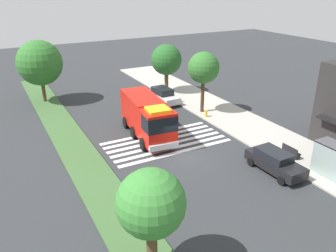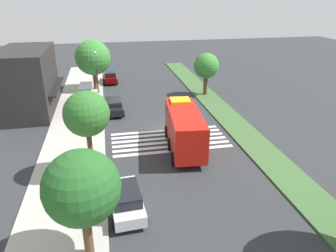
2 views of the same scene
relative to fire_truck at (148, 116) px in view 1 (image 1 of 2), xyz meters
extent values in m
plane|color=#2D3033|center=(4.68, 0.93, -2.05)|extent=(120.00, 120.00, 0.00)
cube|color=#ADA89E|center=(4.68, 9.68, -1.98)|extent=(60.00, 5.52, 0.14)
cube|color=#3D6033|center=(4.68, -6.55, -1.98)|extent=(60.00, 3.00, 0.14)
cube|color=silver|center=(-0.54, 0.93, -2.05)|extent=(0.45, 10.77, 0.01)
cube|color=silver|center=(0.36, 0.93, -2.05)|extent=(0.45, 10.77, 0.01)
cube|color=silver|center=(1.26, 0.93, -2.05)|extent=(0.45, 10.77, 0.01)
cube|color=silver|center=(2.16, 0.93, -2.05)|extent=(0.45, 10.77, 0.01)
cube|color=silver|center=(3.06, 0.93, -2.05)|extent=(0.45, 10.77, 0.01)
cube|color=silver|center=(3.96, 0.93, -2.05)|extent=(0.45, 10.77, 0.01)
cube|color=red|center=(2.55, -0.25, -0.05)|extent=(2.68, 2.80, 2.91)
cube|color=red|center=(-1.50, 0.14, 0.01)|extent=(5.92, 3.11, 3.01)
cube|color=black|center=(2.92, -0.28, 0.54)|extent=(2.00, 2.76, 1.28)
cube|color=silver|center=(3.87, -0.37, -1.25)|extent=(0.49, 2.59, 0.50)
cube|color=yellow|center=(2.55, -0.25, 1.53)|extent=(1.87, 1.96, 0.24)
cylinder|color=black|center=(2.43, 1.06, -1.50)|extent=(1.12, 0.40, 1.10)
cylinder|color=black|center=(2.19, -1.50, -1.50)|extent=(1.12, 0.40, 1.10)
cylinder|color=black|center=(-2.79, 1.56, -1.50)|extent=(1.12, 0.40, 1.10)
cylinder|color=black|center=(-3.04, -1.00, -1.50)|extent=(1.12, 0.40, 1.10)
cylinder|color=black|center=(-0.24, 1.32, -1.50)|extent=(1.12, 0.40, 1.10)
cylinder|color=black|center=(-0.49, -1.25, -1.50)|extent=(1.12, 0.40, 1.10)
cube|color=silver|center=(-7.91, 5.71, -1.36)|extent=(4.73, 2.16, 0.74)
cube|color=black|center=(-8.15, 5.70, -0.64)|extent=(2.68, 1.81, 0.69)
cylinder|color=black|center=(-6.45, 6.75, -1.73)|extent=(0.65, 0.26, 0.64)
cylinder|color=black|center=(-6.34, 4.86, -1.73)|extent=(0.65, 0.26, 0.64)
cylinder|color=black|center=(-9.49, 6.57, -1.73)|extent=(0.65, 0.26, 0.64)
cylinder|color=black|center=(-9.38, 4.68, -1.73)|extent=(0.65, 0.26, 0.64)
cube|color=black|center=(10.15, 5.71, -1.34)|extent=(4.78, 1.93, 0.78)
cube|color=black|center=(9.91, 5.71, -0.68)|extent=(2.69, 1.66, 0.55)
cylinder|color=black|center=(11.69, 6.66, -1.73)|extent=(0.65, 0.24, 0.64)
cylinder|color=black|center=(11.74, 4.85, -1.73)|extent=(0.65, 0.24, 0.64)
cylinder|color=black|center=(8.57, 6.58, -1.73)|extent=(0.65, 0.24, 0.64)
cylinder|color=black|center=(8.61, 4.77, -1.73)|extent=(0.65, 0.24, 0.64)
cube|color=#8C9E99|center=(13.08, 8.19, -0.71)|extent=(3.50, 0.08, 2.40)
cylinder|color=#333338|center=(11.38, 9.50, -0.71)|extent=(0.08, 0.08, 2.40)
cube|color=black|center=(9.08, 8.57, -1.50)|extent=(1.60, 0.50, 0.08)
cube|color=black|center=(9.08, 8.35, -1.24)|extent=(1.60, 0.06, 0.45)
cube|color=black|center=(8.36, 8.57, -1.73)|extent=(0.08, 0.45, 0.37)
cube|color=black|center=(9.80, 8.57, -1.73)|extent=(0.08, 0.45, 0.37)
cylinder|color=#513823|center=(-11.30, 7.91, -0.51)|extent=(0.49, 0.49, 2.80)
sphere|color=#235B23|center=(-11.30, 7.91, 2.22)|extent=(3.81, 3.81, 3.81)
cylinder|color=#47301E|center=(-3.05, 7.91, -0.07)|extent=(0.38, 0.38, 3.67)
sphere|color=#2D6B28|center=(-3.05, 7.91, 2.92)|extent=(3.31, 3.31, 3.31)
cylinder|color=#513823|center=(-14.83, -6.55, -0.53)|extent=(0.40, 0.40, 2.76)
sphere|color=#2D6B28|center=(-14.83, -6.55, 2.65)|extent=(5.13, 5.13, 5.13)
cylinder|color=#513823|center=(14.44, -6.55, -0.55)|extent=(0.53, 0.53, 2.72)
sphere|color=#387F33|center=(14.44, -6.55, 1.95)|extent=(3.27, 3.27, 3.27)
cylinder|color=gold|center=(-1.51, 7.41, -1.56)|extent=(0.28, 0.28, 0.70)
camera|label=1|loc=(26.23, -12.00, 11.24)|focal=36.74mm
camera|label=2|loc=(-24.71, 6.36, 10.96)|focal=33.90mm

